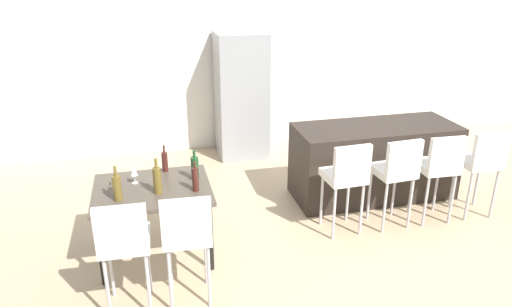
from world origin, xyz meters
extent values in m
plane|color=tan|center=(0.00, 0.00, 0.00)|extent=(10.00, 10.00, 0.00)
cube|color=silver|center=(0.00, 3.02, 1.45)|extent=(10.00, 0.12, 2.90)
cube|color=black|center=(0.39, 0.81, 0.46)|extent=(1.98, 0.78, 0.92)
cube|color=silver|center=(-0.34, 0.10, 0.65)|extent=(0.42, 0.42, 0.08)
cube|color=silver|center=(-0.33, -0.07, 0.87)|extent=(0.40, 0.08, 0.36)
cylinder|color=#B2B2B7|center=(-0.51, 0.25, 0.30)|extent=(0.03, 0.03, 0.61)
cylinder|color=#B2B2B7|center=(-0.19, 0.27, 0.30)|extent=(0.03, 0.03, 0.61)
cylinder|color=#B2B2B7|center=(-0.49, -0.07, 0.30)|extent=(0.03, 0.03, 0.61)
cylinder|color=#B2B2B7|center=(-0.17, -0.05, 0.30)|extent=(0.03, 0.03, 0.61)
cube|color=silver|center=(0.24, 0.10, 0.65)|extent=(0.43, 0.43, 0.08)
cube|color=silver|center=(0.25, -0.07, 0.87)|extent=(0.40, 0.09, 0.36)
cylinder|color=#B2B2B7|center=(0.07, 0.25, 0.30)|extent=(0.03, 0.03, 0.61)
cylinder|color=#B2B2B7|center=(0.39, 0.27, 0.30)|extent=(0.03, 0.03, 0.61)
cylinder|color=#B2B2B7|center=(0.09, -0.07, 0.30)|extent=(0.03, 0.03, 0.61)
cylinder|color=#B2B2B7|center=(0.41, -0.05, 0.30)|extent=(0.03, 0.03, 0.61)
cube|color=silver|center=(0.76, 0.10, 0.65)|extent=(0.41, 0.41, 0.08)
cube|color=silver|center=(0.75, -0.07, 0.87)|extent=(0.40, 0.07, 0.36)
cylinder|color=#B2B2B7|center=(0.60, 0.27, 0.30)|extent=(0.03, 0.03, 0.61)
cylinder|color=#B2B2B7|center=(0.92, 0.25, 0.30)|extent=(0.03, 0.03, 0.61)
cylinder|color=#B2B2B7|center=(0.59, -0.05, 0.30)|extent=(0.03, 0.03, 0.61)
cylinder|color=#B2B2B7|center=(0.91, -0.07, 0.30)|extent=(0.03, 0.03, 0.61)
cube|color=silver|center=(1.30, 0.10, 0.65)|extent=(0.42, 0.42, 0.08)
cube|color=silver|center=(1.29, -0.07, 0.87)|extent=(0.40, 0.08, 0.36)
cylinder|color=#B2B2B7|center=(1.15, 0.27, 0.30)|extent=(0.03, 0.03, 0.61)
cylinder|color=#B2B2B7|center=(1.47, 0.25, 0.30)|extent=(0.03, 0.03, 0.61)
cylinder|color=#B2B2B7|center=(1.14, -0.05, 0.30)|extent=(0.03, 0.03, 0.61)
cylinder|color=#B2B2B7|center=(1.45, -0.07, 0.30)|extent=(0.03, 0.03, 0.61)
cube|color=#4C4238|center=(-2.32, 0.10, 0.72)|extent=(1.11, 0.90, 0.04)
cylinder|color=black|center=(-2.82, 0.49, 0.35)|extent=(0.05, 0.05, 0.70)
cylinder|color=black|center=(-1.82, 0.49, 0.35)|extent=(0.05, 0.05, 0.70)
cylinder|color=black|center=(-2.82, -0.29, 0.35)|extent=(0.05, 0.05, 0.70)
cylinder|color=black|center=(-1.82, -0.29, 0.35)|extent=(0.05, 0.05, 0.70)
cube|color=silver|center=(-2.57, -0.65, 0.65)|extent=(0.41, 0.41, 0.08)
cube|color=silver|center=(-2.58, -0.82, 0.87)|extent=(0.40, 0.07, 0.36)
cylinder|color=#B2B2B7|center=(-2.72, -0.49, 0.30)|extent=(0.03, 0.03, 0.61)
cylinder|color=#B2B2B7|center=(-2.41, -0.50, 0.30)|extent=(0.03, 0.03, 0.61)
cylinder|color=#B2B2B7|center=(-2.74, -0.81, 0.30)|extent=(0.03, 0.03, 0.61)
cylinder|color=#B2B2B7|center=(-2.42, -0.82, 0.30)|extent=(0.03, 0.03, 0.61)
cube|color=silver|center=(-2.07, -0.65, 0.65)|extent=(0.42, 0.42, 0.08)
cube|color=silver|center=(-2.08, -0.82, 0.87)|extent=(0.40, 0.08, 0.36)
cylinder|color=#B2B2B7|center=(-2.22, -0.49, 0.30)|extent=(0.03, 0.03, 0.61)
cylinder|color=#B2B2B7|center=(-1.90, -0.50, 0.30)|extent=(0.03, 0.03, 0.61)
cylinder|color=#B2B2B7|center=(-2.24, -0.81, 0.30)|extent=(0.03, 0.03, 0.61)
cylinder|color=#B2B2B7|center=(-1.92, -0.82, 0.30)|extent=(0.03, 0.03, 0.61)
cylinder|color=#194723|center=(-1.89, 0.19, 0.86)|extent=(0.08, 0.08, 0.23)
cylinder|color=#194723|center=(-1.89, 0.19, 1.01)|extent=(0.03, 0.03, 0.07)
cylinder|color=brown|center=(-2.62, -0.09, 0.86)|extent=(0.08, 0.08, 0.24)
cylinder|color=brown|center=(-2.62, -0.09, 1.02)|extent=(0.03, 0.03, 0.09)
cylinder|color=brown|center=(-2.26, -0.03, 0.87)|extent=(0.08, 0.08, 0.25)
cylinder|color=brown|center=(-2.26, -0.03, 1.04)|extent=(0.03, 0.03, 0.09)
cylinder|color=#471E19|center=(-2.17, 0.47, 0.84)|extent=(0.06, 0.06, 0.20)
cylinder|color=#471E19|center=(-2.17, 0.47, 0.98)|extent=(0.02, 0.02, 0.08)
cylinder|color=#471E19|center=(-1.92, -0.07, 0.86)|extent=(0.06, 0.06, 0.24)
cylinder|color=#471E19|center=(-1.92, -0.07, 1.01)|extent=(0.02, 0.02, 0.06)
cylinder|color=silver|center=(-2.65, 0.20, 0.74)|extent=(0.06, 0.06, 0.00)
cylinder|color=silver|center=(-2.65, 0.20, 0.78)|extent=(0.01, 0.01, 0.08)
cone|color=silver|center=(-2.65, 0.20, 0.87)|extent=(0.07, 0.07, 0.09)
cylinder|color=silver|center=(-2.65, 0.08, 0.74)|extent=(0.06, 0.06, 0.00)
cylinder|color=silver|center=(-2.65, 0.08, 0.78)|extent=(0.01, 0.01, 0.08)
cone|color=silver|center=(-2.65, 0.08, 0.87)|extent=(0.07, 0.07, 0.09)
cylinder|color=silver|center=(-2.48, 0.24, 0.74)|extent=(0.06, 0.06, 0.00)
cylinder|color=silver|center=(-2.48, 0.24, 0.78)|extent=(0.01, 0.01, 0.08)
cone|color=silver|center=(-2.48, 0.24, 0.87)|extent=(0.07, 0.07, 0.09)
cube|color=#939699|center=(-0.92, 2.58, 0.92)|extent=(0.72, 0.68, 1.84)
camera|label=1|loc=(-2.31, -4.11, 2.74)|focal=33.21mm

